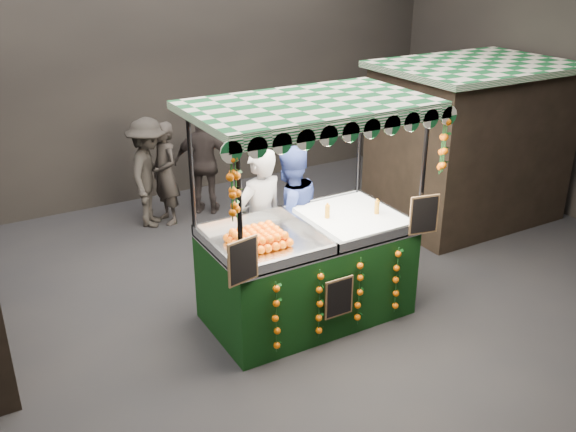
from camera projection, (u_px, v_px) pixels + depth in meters
ground at (281, 327)px, 7.76m from camera, size 12.00×12.00×0.00m
market_hall at (280, 45)px, 6.42m from camera, size 12.10×10.10×5.05m
neighbour_stall_right at (469, 142)px, 10.45m from camera, size 3.00×2.20×2.60m
juice_stall at (310, 256)px, 7.67m from camera, size 2.82×1.66×2.73m
vendor_grey at (260, 222)px, 8.18m from camera, size 0.82×0.62×2.02m
vendor_blue at (289, 216)px, 8.45m from camera, size 1.01×0.82×1.95m
shopper_1 at (448, 160)px, 10.78m from camera, size 1.13×1.14×1.86m
shopper_2 at (205, 163)px, 10.73m from camera, size 1.12×0.97×1.80m
shopper_3 at (149, 173)px, 10.25m from camera, size 1.20×1.35×1.81m
shopper_5 at (397, 140)px, 12.22m from camera, size 1.47×1.40×1.66m
shopper_6 at (165, 174)px, 10.37m from camera, size 0.49×0.68×1.71m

